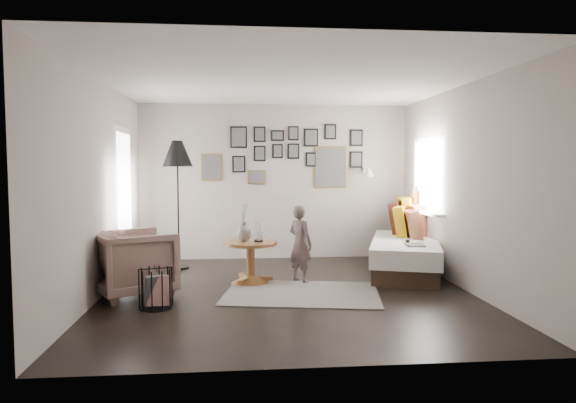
{
  "coord_description": "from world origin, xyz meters",
  "views": [
    {
      "loc": [
        -0.59,
        -6.26,
        1.58
      ],
      "look_at": [
        0.05,
        0.5,
        1.1
      ],
      "focal_mm": 32.0,
      "sensor_mm": 36.0,
      "label": 1
    }
  ],
  "objects": [
    {
      "name": "daybed",
      "position": [
        1.83,
        1.12,
        0.33
      ],
      "size": [
        1.54,
        2.32,
        1.06
      ],
      "rotation": [
        0.0,
        0.0,
        -0.31
      ],
      "color": "black",
      "rests_on": "ground"
    },
    {
      "name": "candles",
      "position": [
        -0.34,
        0.56,
        0.69
      ],
      "size": [
        0.12,
        0.12,
        0.26
      ],
      "color": "black",
      "rests_on": "pedestal_table"
    },
    {
      "name": "wall_front",
      "position": [
        0.0,
        -2.4,
        1.3
      ],
      "size": [
        4.5,
        0.0,
        4.5
      ],
      "primitive_type": "plane",
      "rotation": [
        -1.57,
        0.0,
        0.0
      ],
      "color": "#A3988F",
      "rests_on": "ground"
    },
    {
      "name": "magazine_basket",
      "position": [
        -1.52,
        -0.56,
        0.22
      ],
      "size": [
        0.43,
        0.43,
        0.44
      ],
      "rotation": [
        0.0,
        0.0,
        0.24
      ],
      "color": "black",
      "rests_on": "ground"
    },
    {
      "name": "gallery_wall",
      "position": [
        0.29,
        2.38,
        1.74
      ],
      "size": [
        2.74,
        0.03,
        1.08
      ],
      "color": "olive",
      "rests_on": "wall_back"
    },
    {
      "name": "window_right",
      "position": [
        2.18,
        1.34,
        0.93
      ],
      "size": [
        0.15,
        1.32,
        1.3
      ],
      "color": "white",
      "rests_on": "wall_right"
    },
    {
      "name": "rug",
      "position": [
        0.16,
        -0.08,
        0.01
      ],
      "size": [
        2.08,
        1.62,
        0.01
      ],
      "primitive_type": "cube",
      "rotation": [
        0.0,
        0.0,
        -0.18
      ],
      "color": "#B7AFA1",
      "rests_on": "ground"
    },
    {
      "name": "ceiling",
      "position": [
        0.0,
        0.0,
        2.6
      ],
      "size": [
        4.8,
        4.8,
        0.0
      ],
      "primitive_type": "plane",
      "rotation": [
        3.14,
        0.0,
        0.0
      ],
      "color": "white",
      "rests_on": "wall_back"
    },
    {
      "name": "wall_back",
      "position": [
        0.0,
        2.4,
        1.3
      ],
      "size": [
        4.5,
        0.0,
        4.5
      ],
      "primitive_type": "plane",
      "rotation": [
        1.57,
        0.0,
        0.0
      ],
      "color": "#A3988F",
      "rests_on": "ground"
    },
    {
      "name": "floor_lamp",
      "position": [
        -1.52,
        1.63,
        1.68
      ],
      "size": [
        0.46,
        0.46,
        1.95
      ],
      "rotation": [
        0.0,
        0.0,
        0.21
      ],
      "color": "black",
      "rests_on": "ground"
    },
    {
      "name": "armchair",
      "position": [
        -1.86,
        0.03,
        0.4
      ],
      "size": [
        1.18,
        1.17,
        0.8
      ],
      "primitive_type": "imported",
      "rotation": [
        0.0,
        0.0,
        2.07
      ],
      "color": "#75594F",
      "rests_on": "ground"
    },
    {
      "name": "pedestal_table",
      "position": [
        -0.45,
        0.56,
        0.26
      ],
      "size": [
        0.71,
        0.71,
        0.56
      ],
      "rotation": [
        0.0,
        0.0,
        -0.29
      ],
      "color": "brown",
      "rests_on": "ground"
    },
    {
      "name": "magazine_on_daybed",
      "position": [
        1.78,
        0.47,
        0.5
      ],
      "size": [
        0.28,
        0.36,
        0.02
      ],
      "primitive_type": "cube",
      "rotation": [
        0.0,
        0.0,
        -0.14
      ],
      "color": "black",
      "rests_on": "daybed"
    },
    {
      "name": "child",
      "position": [
        0.22,
        0.57,
        0.53
      ],
      "size": [
        0.44,
        0.46,
        1.05
      ],
      "primitive_type": "imported",
      "rotation": [
        0.0,
        0.0,
        2.26
      ],
      "color": "brown",
      "rests_on": "ground"
    },
    {
      "name": "demijohn_small",
      "position": [
        2.0,
        0.57,
        0.18
      ],
      "size": [
        0.31,
        0.31,
        0.48
      ],
      "color": "black",
      "rests_on": "ground"
    },
    {
      "name": "door_left",
      "position": [
        -2.23,
        1.2,
        1.05
      ],
      "size": [
        0.0,
        2.14,
        2.14
      ],
      "color": "white",
      "rests_on": "wall_left"
    },
    {
      "name": "demijohn_large",
      "position": [
        1.76,
        0.69,
        0.2
      ],
      "size": [
        0.35,
        0.35,
        0.53
      ],
      "color": "black",
      "rests_on": "ground"
    },
    {
      "name": "wall_sconce",
      "position": [
        1.55,
        2.13,
        1.46
      ],
      "size": [
        0.18,
        0.36,
        0.16
      ],
      "color": "white",
      "rests_on": "wall_back"
    },
    {
      "name": "wall_left",
      "position": [
        -2.25,
        0.0,
        1.3
      ],
      "size": [
        0.0,
        4.8,
        4.8
      ],
      "primitive_type": "plane",
      "rotation": [
        1.57,
        0.0,
        1.57
      ],
      "color": "#A3988F",
      "rests_on": "ground"
    },
    {
      "name": "armchair_cushion",
      "position": [
        -1.83,
        0.08,
        0.48
      ],
      "size": [
        0.49,
        0.5,
        0.16
      ],
      "primitive_type": "cube",
      "rotation": [
        -0.21,
        0.0,
        0.47
      ],
      "color": "silver",
      "rests_on": "armchair"
    },
    {
      "name": "ground",
      "position": [
        0.0,
        0.0,
        0.0
      ],
      "size": [
        4.8,
        4.8,
        0.0
      ],
      "primitive_type": "plane",
      "color": "black",
      "rests_on": "ground"
    },
    {
      "name": "wall_right",
      "position": [
        2.25,
        0.0,
        1.3
      ],
      "size": [
        0.0,
        4.8,
        4.8
      ],
      "primitive_type": "plane",
      "rotation": [
        1.57,
        0.0,
        -1.57
      ],
      "color": "#A3988F",
      "rests_on": "ground"
    },
    {
      "name": "vase",
      "position": [
        -0.53,
        0.58,
        0.72
      ],
      "size": [
        0.2,
        0.2,
        0.51
      ],
      "color": "black",
      "rests_on": "pedestal_table"
    }
  ]
}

